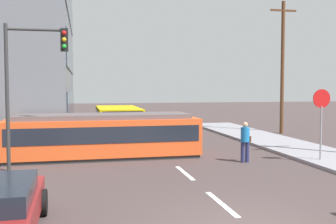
{
  "coord_description": "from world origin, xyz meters",
  "views": [
    {
      "loc": [
        -3.6,
        -8.21,
        3.12
      ],
      "look_at": [
        0.13,
        9.57,
        2.0
      ],
      "focal_mm": 43.82,
      "sensor_mm": 36.0,
      "label": 1
    }
  ],
  "objects_px": {
    "parked_sedan_mid": "(52,134)",
    "stop_sign": "(321,109)",
    "streetcar_tram": "(104,135)",
    "pedestrian_crossing": "(245,140)",
    "traffic_light_mast": "(30,70)",
    "utility_pole_mid": "(282,65)",
    "city_bus": "(118,120)"
  },
  "relations": [
    {
      "from": "parked_sedan_mid",
      "to": "stop_sign",
      "type": "xyz_separation_m",
      "value": [
        11.08,
        -7.11,
        1.57
      ]
    },
    {
      "from": "stop_sign",
      "to": "streetcar_tram",
      "type": "bearing_deg",
      "value": 159.91
    },
    {
      "from": "pedestrian_crossing",
      "to": "stop_sign",
      "type": "distance_m",
      "value": 3.31
    },
    {
      "from": "streetcar_tram",
      "to": "pedestrian_crossing",
      "type": "height_order",
      "value": "streetcar_tram"
    },
    {
      "from": "streetcar_tram",
      "to": "stop_sign",
      "type": "distance_m",
      "value": 9.26
    },
    {
      "from": "parked_sedan_mid",
      "to": "traffic_light_mast",
      "type": "relative_size",
      "value": 0.78
    },
    {
      "from": "streetcar_tram",
      "to": "utility_pole_mid",
      "type": "height_order",
      "value": "utility_pole_mid"
    },
    {
      "from": "streetcar_tram",
      "to": "traffic_light_mast",
      "type": "height_order",
      "value": "traffic_light_mast"
    },
    {
      "from": "streetcar_tram",
      "to": "stop_sign",
      "type": "height_order",
      "value": "stop_sign"
    },
    {
      "from": "traffic_light_mast",
      "to": "utility_pole_mid",
      "type": "relative_size",
      "value": 0.62
    },
    {
      "from": "parked_sedan_mid",
      "to": "stop_sign",
      "type": "bearing_deg",
      "value": -32.7
    },
    {
      "from": "city_bus",
      "to": "traffic_light_mast",
      "type": "height_order",
      "value": "traffic_light_mast"
    },
    {
      "from": "pedestrian_crossing",
      "to": "parked_sedan_mid",
      "type": "distance_m",
      "value": 10.31
    },
    {
      "from": "pedestrian_crossing",
      "to": "utility_pole_mid",
      "type": "relative_size",
      "value": 0.19
    },
    {
      "from": "parked_sedan_mid",
      "to": "stop_sign",
      "type": "relative_size",
      "value": 1.47
    },
    {
      "from": "streetcar_tram",
      "to": "stop_sign",
      "type": "xyz_separation_m",
      "value": [
        8.62,
        -3.15,
        1.2
      ]
    },
    {
      "from": "city_bus",
      "to": "traffic_light_mast",
      "type": "bearing_deg",
      "value": -112.99
    },
    {
      "from": "parked_sedan_mid",
      "to": "streetcar_tram",
      "type": "bearing_deg",
      "value": -58.16
    },
    {
      "from": "city_bus",
      "to": "parked_sedan_mid",
      "type": "distance_m",
      "value": 4.94
    },
    {
      "from": "city_bus",
      "to": "parked_sedan_mid",
      "type": "bearing_deg",
      "value": -139.11
    },
    {
      "from": "city_bus",
      "to": "traffic_light_mast",
      "type": "distance_m",
      "value": 10.62
    },
    {
      "from": "city_bus",
      "to": "parked_sedan_mid",
      "type": "height_order",
      "value": "city_bus"
    },
    {
      "from": "city_bus",
      "to": "traffic_light_mast",
      "type": "relative_size",
      "value": 1.06
    },
    {
      "from": "city_bus",
      "to": "pedestrian_crossing",
      "type": "relative_size",
      "value": 3.43
    },
    {
      "from": "traffic_light_mast",
      "to": "utility_pole_mid",
      "type": "bearing_deg",
      "value": 31.93
    },
    {
      "from": "traffic_light_mast",
      "to": "parked_sedan_mid",
      "type": "bearing_deg",
      "value": 87.29
    },
    {
      "from": "city_bus",
      "to": "traffic_light_mast",
      "type": "xyz_separation_m",
      "value": [
        -4.01,
        -9.46,
        2.66
      ]
    },
    {
      "from": "streetcar_tram",
      "to": "pedestrian_crossing",
      "type": "distance_m",
      "value": 6.14
    },
    {
      "from": "utility_pole_mid",
      "to": "city_bus",
      "type": "bearing_deg",
      "value": 179.07
    },
    {
      "from": "city_bus",
      "to": "utility_pole_mid",
      "type": "relative_size",
      "value": 0.66
    },
    {
      "from": "streetcar_tram",
      "to": "parked_sedan_mid",
      "type": "xyz_separation_m",
      "value": [
        -2.46,
        3.96,
        -0.37
      ]
    },
    {
      "from": "city_bus",
      "to": "streetcar_tram",
      "type": "bearing_deg",
      "value": -99.93
    }
  ]
}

